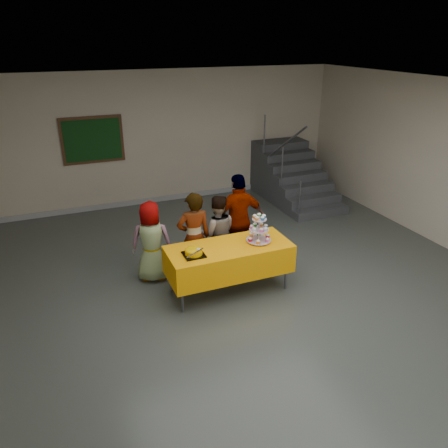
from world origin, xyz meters
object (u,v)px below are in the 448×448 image
object	(u,v)px
cupcake_stand	(259,230)
schoolchild_b	(194,238)
bear_cake	(194,252)
noticeboard	(93,140)
bake_table	(229,259)
schoolchild_c	(217,234)
staircase	(290,177)
schoolchild_d	(239,220)
schoolchild_a	(151,242)

from	to	relation	value
cupcake_stand	schoolchild_b	xyz separation A→B (m)	(-0.86, 0.55, -0.21)
cupcake_stand	bear_cake	world-z (taller)	cupcake_stand
noticeboard	bake_table	bearing A→B (deg)	-71.92
cupcake_stand	bear_cake	size ratio (longest dim) A/B	1.24
schoolchild_c	staircase	bearing A→B (deg)	-122.55
schoolchild_d	noticeboard	size ratio (longest dim) A/B	1.24
schoolchild_d	staircase	world-z (taller)	staircase
bear_cake	schoolchild_c	xyz separation A→B (m)	(0.66, 0.78, -0.16)
bear_cake	schoolchild_d	size ratio (longest dim) A/B	0.22
bear_cake	schoolchild_b	size ratio (longest dim) A/B	0.24
schoolchild_c	staircase	size ratio (longest dim) A/B	0.55
schoolchild_d	staircase	size ratio (longest dim) A/B	0.67
bear_cake	schoolchild_d	bearing A→B (deg)	38.32
bake_table	staircase	world-z (taller)	staircase
staircase	bear_cake	bearing A→B (deg)	-136.02
schoolchild_c	cupcake_stand	bearing A→B (deg)	133.81
schoolchild_a	bake_table	bearing A→B (deg)	159.61
schoolchild_c	noticeboard	xyz separation A→B (m)	(-1.47, 3.55, 0.94)
bake_table	staircase	size ratio (longest dim) A/B	0.78
schoolchild_a	schoolchild_c	size ratio (longest dim) A/B	1.00
bake_table	schoolchild_b	world-z (taller)	schoolchild_b
schoolchild_c	schoolchild_d	xyz separation A→B (m)	(0.43, 0.09, 0.14)
schoolchild_d	noticeboard	xyz separation A→B (m)	(-1.90, 3.47, 0.80)
schoolchild_d	schoolchild_b	bearing A→B (deg)	19.16
staircase	noticeboard	xyz separation A→B (m)	(-4.43, 0.84, 1.11)
cupcake_stand	schoolchild_d	size ratio (longest dim) A/B	0.28
bear_cake	cupcake_stand	bearing A→B (deg)	2.91
bake_table	schoolchild_a	distance (m)	1.28
schoolchild_b	noticeboard	distance (m)	3.95
cupcake_stand	schoolchild_a	distance (m)	1.72
noticeboard	schoolchild_b	bearing A→B (deg)	-74.84
bear_cake	schoolchild_c	bearing A→B (deg)	49.46
bake_table	schoolchild_c	world-z (taller)	schoolchild_c
cupcake_stand	schoolchild_a	world-z (taller)	schoolchild_a
staircase	noticeboard	bearing A→B (deg)	169.31
cupcake_stand	bear_cake	xyz separation A→B (m)	(-1.06, -0.05, -0.13)
schoolchild_a	schoolchild_b	xyz separation A→B (m)	(0.62, -0.28, 0.08)
schoolchild_b	staircase	world-z (taller)	staircase
schoolchild_a	noticeboard	distance (m)	3.60
bake_table	schoolchild_c	bearing A→B (deg)	83.37
noticeboard	staircase	bearing A→B (deg)	-10.69
schoolchild_d	noticeboard	distance (m)	4.03
bear_cake	staircase	xyz separation A→B (m)	(3.62, 3.49, -0.34)
schoolchild_b	staircase	xyz separation A→B (m)	(3.42, 2.89, -0.26)
bear_cake	noticeboard	distance (m)	4.47
schoolchild_a	bear_cake	bearing A→B (deg)	133.60
schoolchild_c	schoolchild_d	world-z (taller)	schoolchild_d
schoolchild_a	noticeboard	size ratio (longest dim) A/B	1.02
schoolchild_d	cupcake_stand	bearing A→B (deg)	90.65
schoolchild_c	noticeboard	bearing A→B (deg)	-52.69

